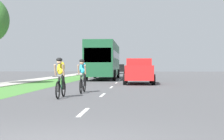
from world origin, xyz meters
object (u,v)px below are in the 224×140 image
suv_red (139,71)px  sedan_silver (136,70)px  cyclist_lead (61,77)px  bus_dark_green (104,59)px  cyclist_trailing (83,76)px  pickup_black (119,69)px

suv_red → sedan_silver: (-0.10, 26.91, -0.18)m
cyclist_lead → bus_dark_green: bearing=90.3°
cyclist_lead → bus_dark_green: 20.24m
bus_dark_green → sedan_silver: 18.20m
cyclist_trailing → sedan_silver: (2.64, 35.47, -0.04)m
bus_dark_green → pickup_black: (0.31, 26.69, -1.15)m
suv_red → pickup_black: suv_red is taller
cyclist_trailing → suv_red: 8.99m
cyclist_trailing → bus_dark_green: bus_dark_green is taller
cyclist_trailing → pickup_black: 44.29m
suv_red → pickup_black: bearing=94.8°
cyclist_lead → pickup_black: pickup_black is taller
cyclist_trailing → bus_dark_green: size_ratio=0.15×
bus_dark_green → sedan_silver: bearing=79.8°
bus_dark_green → suv_red: bearing=-69.8°
cyclist_lead → suv_red: size_ratio=0.37×
cyclist_trailing → bus_dark_green: bearing=91.9°
cyclist_lead → sedan_silver: cyclist_lead is taller
cyclist_trailing → bus_dark_green: 17.65m
cyclist_lead → suv_red: 11.62m
bus_dark_green → pickup_black: bus_dark_green is taller
cyclist_lead → pickup_black: bearing=89.8°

